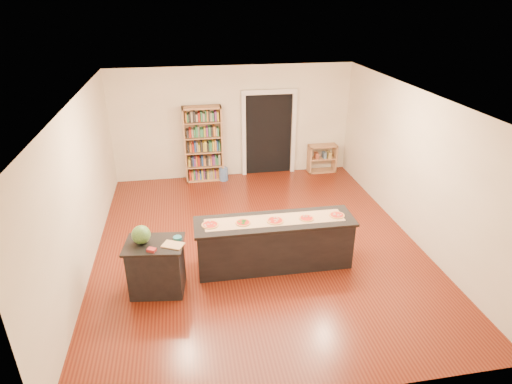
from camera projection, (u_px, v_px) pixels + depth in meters
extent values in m
cube|color=#F2E7CB|center=(258.00, 176.00, 7.60)|extent=(6.00, 7.00, 2.80)
cube|color=maroon|center=(258.00, 243.00, 8.20)|extent=(6.00, 7.00, 0.01)
cube|color=white|center=(258.00, 98.00, 7.01)|extent=(6.00, 7.00, 0.01)
cube|color=black|center=(268.00, 134.00, 11.00)|extent=(1.20, 0.02, 2.10)
cube|color=silver|center=(244.00, 136.00, 10.86)|extent=(0.10, 0.08, 2.10)
cube|color=silver|center=(293.00, 134.00, 11.06)|extent=(0.10, 0.08, 2.10)
cube|color=silver|center=(269.00, 92.00, 10.49)|extent=(1.40, 0.08, 0.12)
cube|color=black|center=(274.00, 244.00, 7.38)|extent=(2.64, 0.66, 0.85)
cube|color=black|center=(275.00, 222.00, 7.19)|extent=(2.71, 0.73, 0.05)
cube|color=black|center=(157.00, 268.00, 6.75)|extent=(0.82, 0.58, 0.85)
cube|color=black|center=(154.00, 244.00, 6.56)|extent=(0.89, 0.65, 0.04)
cube|color=tan|center=(203.00, 144.00, 10.60)|extent=(0.95, 0.34, 1.90)
cube|color=tan|center=(322.00, 158.00, 11.34)|extent=(0.74, 0.32, 0.74)
cylinder|color=#4D70AC|center=(224.00, 174.00, 10.89)|extent=(0.23, 0.23, 0.33)
cube|color=tan|center=(275.00, 220.00, 7.19)|extent=(2.36, 0.45, 0.00)
sphere|color=#144214|center=(141.00, 235.00, 6.50)|extent=(0.29, 0.29, 0.29)
cube|color=tan|center=(173.00, 245.00, 6.48)|extent=(0.37, 0.33, 0.02)
cube|color=maroon|center=(152.00, 250.00, 6.34)|extent=(0.15, 0.14, 0.04)
cylinder|color=#195966|center=(177.00, 238.00, 6.64)|extent=(0.13, 0.13, 0.05)
cylinder|color=#B58345|center=(210.00, 225.00, 7.02)|extent=(0.27, 0.27, 0.02)
cylinder|color=#A5190C|center=(210.00, 224.00, 7.02)|extent=(0.22, 0.22, 0.00)
cylinder|color=#B58345|center=(243.00, 223.00, 7.09)|extent=(0.26, 0.26, 0.02)
cylinder|color=#A5190C|center=(243.00, 222.00, 7.08)|extent=(0.21, 0.21, 0.00)
cylinder|color=#B58345|center=(275.00, 221.00, 7.15)|extent=(0.29, 0.29, 0.02)
cylinder|color=#A5190C|center=(275.00, 220.00, 7.14)|extent=(0.23, 0.23, 0.00)
cylinder|color=#B58345|center=(307.00, 218.00, 7.22)|extent=(0.26, 0.26, 0.02)
cylinder|color=#A5190C|center=(307.00, 218.00, 7.22)|extent=(0.21, 0.21, 0.00)
cylinder|color=#B58345|center=(337.00, 215.00, 7.32)|extent=(0.25, 0.25, 0.02)
cylinder|color=#A5190C|center=(337.00, 215.00, 7.32)|extent=(0.21, 0.21, 0.00)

